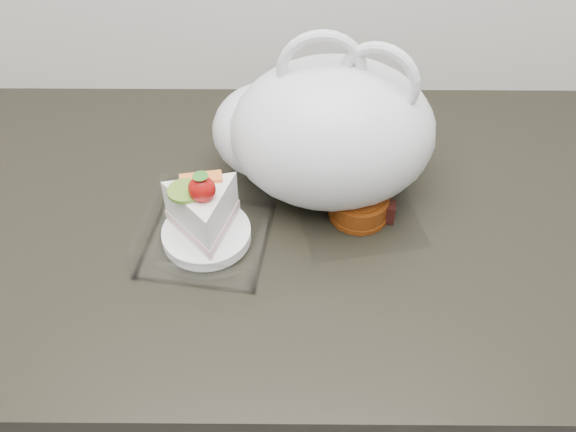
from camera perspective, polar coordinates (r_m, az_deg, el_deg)
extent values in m
cube|color=black|center=(1.29, -1.70, -14.66)|extent=(2.00, 0.60, 0.86)
cube|color=black|center=(0.93, -2.28, -0.64)|extent=(2.04, 0.64, 0.04)
cube|color=white|center=(0.88, -7.18, -2.08)|extent=(0.19, 0.19, 0.00)
cylinder|color=white|center=(0.88, -7.24, -1.62)|extent=(0.12, 0.12, 0.02)
ellipsoid|color=red|center=(0.80, -7.66, 2.39)|extent=(0.03, 0.03, 0.04)
cone|color=#2D7223|center=(0.79, -7.78, 3.32)|extent=(0.02, 0.02, 0.01)
cylinder|color=olive|center=(0.82, -9.18, 2.20)|extent=(0.04, 0.04, 0.01)
cube|color=orange|center=(0.84, -7.76, 3.35)|extent=(0.06, 0.03, 0.01)
cube|color=white|center=(0.92, 6.25, 0.10)|extent=(0.19, 0.18, 0.00)
cylinder|color=#6F310D|center=(0.90, 6.34, 0.91)|extent=(0.11, 0.11, 0.03)
cylinder|color=#6F310D|center=(0.91, 6.28, 0.31)|extent=(0.11, 0.11, 0.01)
cylinder|color=#6F310D|center=(0.89, 6.44, 1.78)|extent=(0.09, 0.09, 0.00)
cube|color=black|center=(0.90, 8.77, 0.38)|extent=(0.03, 0.02, 0.03)
ellipsoid|color=white|center=(0.88, 3.95, 7.33)|extent=(0.32, 0.26, 0.21)
ellipsoid|color=white|center=(0.92, -1.63, 7.57)|extent=(0.19, 0.17, 0.14)
torus|color=white|center=(0.83, 3.01, 12.73)|extent=(0.12, 0.02, 0.12)
torus|color=white|center=(0.83, 8.11, 11.85)|extent=(0.10, 0.05, 0.11)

